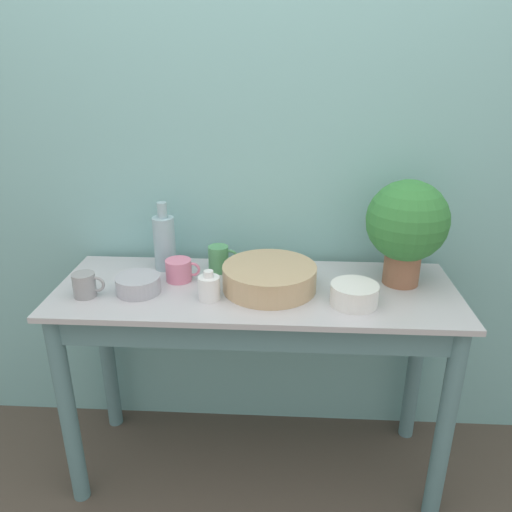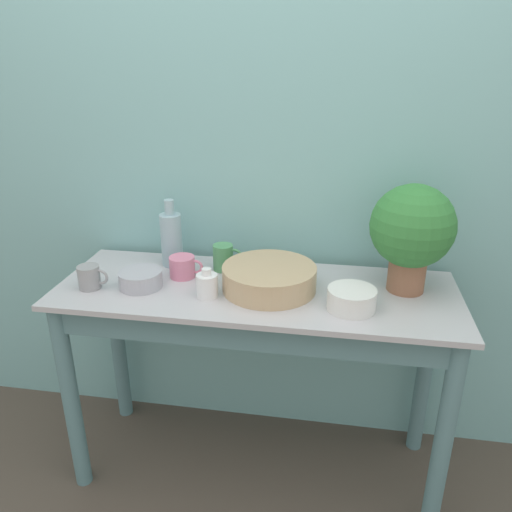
% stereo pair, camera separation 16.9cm
% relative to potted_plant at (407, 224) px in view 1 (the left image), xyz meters
% --- Properties ---
extents(wall_back, '(6.00, 0.05, 2.40)m').
position_rel_potted_plant_xyz_m(wall_back, '(-0.51, 0.24, 0.19)').
color(wall_back, '#7AB2B2').
rests_on(wall_back, ground_plane).
extents(counter_table, '(1.39, 0.51, 0.79)m').
position_rel_potted_plant_xyz_m(counter_table, '(-0.51, -0.09, -0.39)').
color(counter_table, slate).
rests_on(counter_table, ground_plane).
extents(potted_plant, '(0.28, 0.28, 0.37)m').
position_rel_potted_plant_xyz_m(potted_plant, '(0.00, 0.00, 0.00)').
color(potted_plant, '#8C5B42').
rests_on(potted_plant, counter_table).
extents(bowl_wash_large, '(0.32, 0.32, 0.08)m').
position_rel_potted_plant_xyz_m(bowl_wash_large, '(-0.46, -0.07, -0.18)').
color(bowl_wash_large, tan).
rests_on(bowl_wash_large, counter_table).
extents(bottle_tall, '(0.08, 0.08, 0.26)m').
position_rel_potted_plant_xyz_m(bottle_tall, '(-0.86, 0.08, -0.11)').
color(bottle_tall, '#93B2BC').
rests_on(bottle_tall, counter_table).
extents(bottle_short, '(0.07, 0.07, 0.10)m').
position_rel_potted_plant_xyz_m(bottle_short, '(-0.66, -0.16, -0.18)').
color(bottle_short, white).
rests_on(bottle_short, counter_table).
extents(mug_pink, '(0.12, 0.09, 0.08)m').
position_rel_potted_plant_xyz_m(mug_pink, '(-0.79, -0.02, -0.18)').
color(mug_pink, pink).
rests_on(mug_pink, counter_table).
extents(mug_grey, '(0.11, 0.08, 0.08)m').
position_rel_potted_plant_xyz_m(mug_grey, '(-1.08, -0.17, -0.18)').
color(mug_grey, gray).
rests_on(mug_grey, counter_table).
extents(mug_green, '(0.11, 0.08, 0.10)m').
position_rel_potted_plant_xyz_m(mug_green, '(-0.65, 0.06, -0.17)').
color(mug_green, '#4C935B').
rests_on(mug_green, counter_table).
extents(bowl_small_steel, '(0.15, 0.15, 0.06)m').
position_rel_potted_plant_xyz_m(bowl_small_steel, '(-0.91, -0.13, -0.19)').
color(bowl_small_steel, '#A8A8B2').
rests_on(bowl_small_steel, counter_table).
extents(bowl_small_enamel_white, '(0.16, 0.16, 0.07)m').
position_rel_potted_plant_xyz_m(bowl_small_enamel_white, '(-0.18, -0.17, -0.18)').
color(bowl_small_enamel_white, silver).
rests_on(bowl_small_enamel_white, counter_table).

